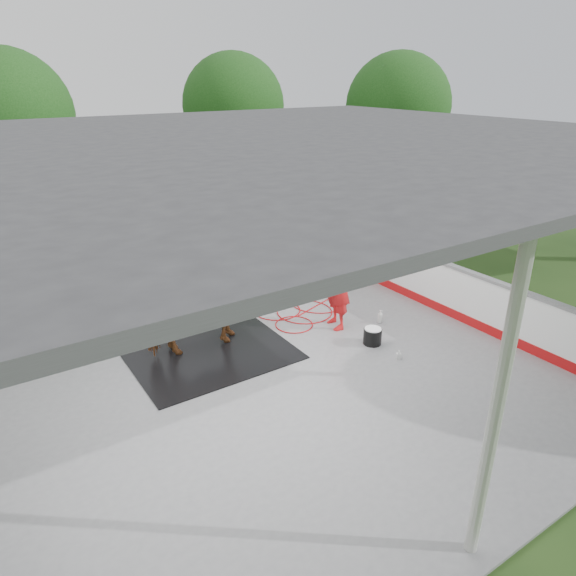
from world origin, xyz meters
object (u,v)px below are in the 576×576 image
dasher_board (435,285)px  horse (203,305)px  wash_bucket (373,336)px  handler (338,282)px

dasher_board → horse: 5.27m
horse → wash_bucket: horse is taller
dasher_board → horse: size_ratio=3.69×
horse → handler: handler is taller
handler → horse: bearing=-91.4°
handler → wash_bucket: size_ratio=5.58×
dasher_board → handler: size_ratio=3.98×
dasher_board → horse: (-5.14, 1.06, 0.40)m
handler → wash_bucket: bearing=18.3°
horse → handler: (2.71, -0.62, 0.07)m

